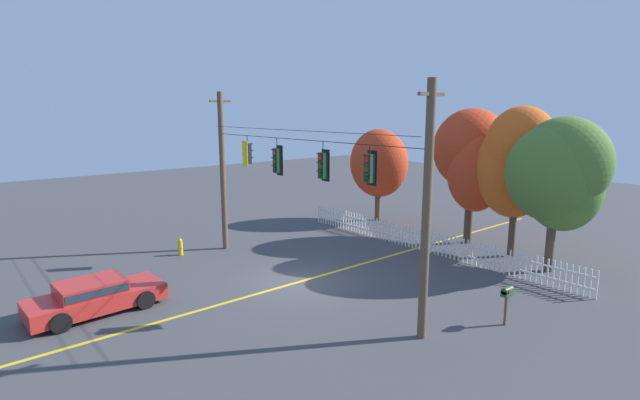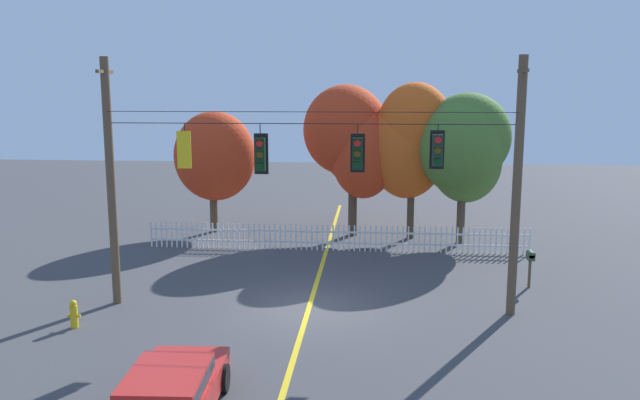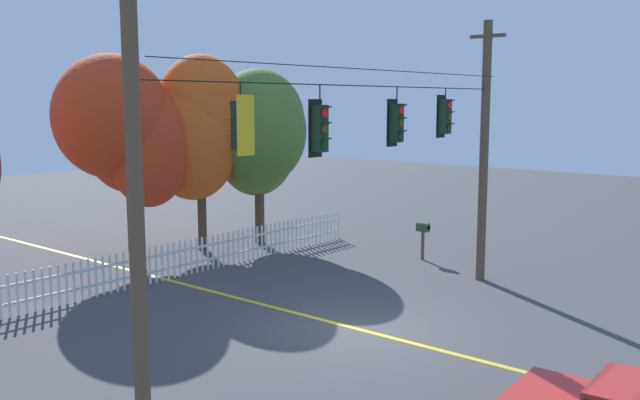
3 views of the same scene
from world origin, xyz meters
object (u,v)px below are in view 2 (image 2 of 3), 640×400
(traffic_signal_northbound_secondary, at_px, (185,149))
(autumn_maple_far_west, at_px, (464,147))
(autumn_maple_mid, at_px, (353,139))
(roadside_mailbox, at_px, (530,258))
(autumn_oak_far_east, at_px, (411,142))
(parked_car, at_px, (169,395))
(traffic_signal_northbound_primary, at_px, (261,154))
(autumn_maple_near_fence, at_px, (215,156))
(traffic_signal_westbound_side, at_px, (358,153))
(fire_hydrant, at_px, (74,314))
(traffic_signal_southbound_primary, at_px, (437,150))

(traffic_signal_northbound_secondary, bearing_deg, autumn_maple_far_west, 43.52)
(autumn_maple_mid, distance_m, roadside_mailbox, 10.61)
(autumn_oak_far_east, relative_size, parked_car, 1.60)
(traffic_signal_northbound_primary, distance_m, autumn_maple_near_fence, 11.09)
(traffic_signal_westbound_side, bearing_deg, roadside_mailbox, 25.15)
(traffic_signal_northbound_secondary, bearing_deg, traffic_signal_westbound_side, 0.20)
(autumn_maple_near_fence, bearing_deg, autumn_maple_far_west, -5.94)
(traffic_signal_westbound_side, height_order, autumn_oak_far_east, autumn_oak_far_east)
(autumn_maple_near_fence, height_order, fire_hydrant, autumn_maple_near_fence)
(traffic_signal_southbound_primary, distance_m, fire_hydrant, 11.53)
(traffic_signal_northbound_secondary, xyz_separation_m, traffic_signal_southbound_primary, (7.58, 0.02, 0.04))
(parked_car, height_order, roadside_mailbox, roadside_mailbox)
(traffic_signal_northbound_primary, xyz_separation_m, autumn_maple_far_west, (7.30, 9.11, -0.56))
(traffic_signal_westbound_side, relative_size, autumn_maple_mid, 0.21)
(autumn_maple_mid, bearing_deg, traffic_signal_northbound_secondary, -114.27)
(traffic_signal_northbound_secondary, xyz_separation_m, traffic_signal_northbound_primary, (2.31, 0.02, -0.13))
(traffic_signal_northbound_secondary, xyz_separation_m, autumn_maple_far_west, (9.61, 9.13, -0.69))
(autumn_maple_near_fence, height_order, autumn_maple_far_west, autumn_maple_far_west)
(traffic_signal_westbound_side, xyz_separation_m, autumn_oak_far_east, (2.12, 9.96, -0.44))
(autumn_maple_mid, bearing_deg, parked_car, -100.04)
(autumn_maple_far_west, bearing_deg, traffic_signal_northbound_primary, -128.71)
(traffic_signal_northbound_secondary, bearing_deg, autumn_maple_mid, 65.73)
(autumn_maple_mid, xyz_separation_m, autumn_oak_far_east, (2.60, -0.56, -0.07))
(traffic_signal_northbound_secondary, height_order, parked_car, traffic_signal_northbound_secondary)
(autumn_maple_far_west, bearing_deg, autumn_oak_far_east, 159.27)
(traffic_signal_southbound_primary, height_order, fire_hydrant, traffic_signal_southbound_primary)
(parked_car, bearing_deg, autumn_oak_far_east, 71.51)
(traffic_signal_southbound_primary, height_order, autumn_maple_near_fence, autumn_maple_near_fence)
(traffic_signal_westbound_side, xyz_separation_m, autumn_maple_mid, (-0.48, 10.52, -0.37))
(autumn_maple_near_fence, distance_m, autumn_oak_far_east, 9.06)
(autumn_maple_far_west, bearing_deg, traffic_signal_northbound_secondary, -136.48)
(autumn_oak_far_east, relative_size, fire_hydrant, 8.64)
(traffic_signal_northbound_primary, relative_size, roadside_mailbox, 1.19)
(parked_car, bearing_deg, autumn_maple_far_west, 63.85)
(traffic_signal_northbound_primary, relative_size, autumn_maple_near_fence, 0.27)
(autumn_oak_far_east, xyz_separation_m, parked_car, (-5.73, -17.13, -3.82))
(autumn_maple_near_fence, xyz_separation_m, autumn_maple_far_west, (11.28, -1.17, 0.59))
(autumn_maple_mid, distance_m, autumn_oak_far_east, 2.66)
(autumn_maple_near_fence, bearing_deg, traffic_signal_northbound_primary, -68.82)
(autumn_oak_far_east, height_order, roadside_mailbox, autumn_oak_far_east)
(fire_hydrant, bearing_deg, parked_car, -48.45)
(traffic_signal_westbound_side, relative_size, autumn_oak_far_east, 0.21)
(autumn_maple_mid, height_order, parked_car, autumn_maple_mid)
(traffic_signal_westbound_side, xyz_separation_m, fire_hydrant, (-8.01, -2.21, -4.46))
(fire_hydrant, bearing_deg, autumn_oak_far_east, 50.25)
(traffic_signal_northbound_primary, xyz_separation_m, autumn_oak_far_east, (5.04, 9.96, -0.39))
(traffic_signal_northbound_primary, distance_m, parked_car, 8.34)
(traffic_signal_northbound_primary, distance_m, roadside_mailbox, 9.96)
(parked_car, relative_size, fire_hydrant, 5.41)
(autumn_maple_near_fence, xyz_separation_m, autumn_oak_far_east, (9.02, -0.32, 0.76))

